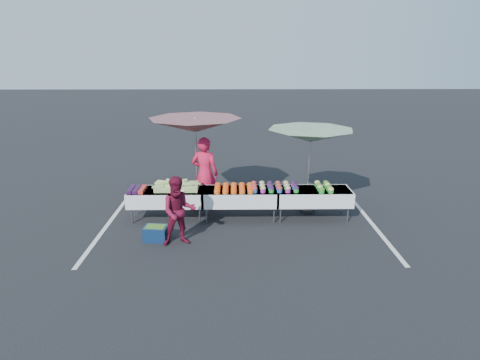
{
  "coord_description": "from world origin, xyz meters",
  "views": [
    {
      "loc": [
        -0.13,
        -9.31,
        3.9
      ],
      "look_at": [
        0.0,
        0.0,
        1.0
      ],
      "focal_mm": 30.0,
      "sensor_mm": 36.0,
      "label": 1
    }
  ],
  "objects_px": {
    "vendor": "(205,174)",
    "table_left": "(167,196)",
    "table_center": "(240,196)",
    "umbrella_left": "(195,126)",
    "customer": "(179,211)",
    "storage_bin": "(156,233)",
    "table_right": "(313,196)",
    "umbrella_right": "(310,136)"
  },
  "relations": [
    {
      "from": "table_right",
      "to": "vendor",
      "type": "distance_m",
      "value": 2.81
    },
    {
      "from": "customer",
      "to": "table_center",
      "type": "bearing_deg",
      "value": 35.07
    },
    {
      "from": "storage_bin",
      "to": "customer",
      "type": "bearing_deg",
      "value": -13.22
    },
    {
      "from": "vendor",
      "to": "customer",
      "type": "bearing_deg",
      "value": 94.12
    },
    {
      "from": "table_center",
      "to": "table_right",
      "type": "distance_m",
      "value": 1.8
    },
    {
      "from": "table_center",
      "to": "umbrella_right",
      "type": "height_order",
      "value": "umbrella_right"
    },
    {
      "from": "table_center",
      "to": "umbrella_left",
      "type": "relative_size",
      "value": 0.74
    },
    {
      "from": "table_center",
      "to": "storage_bin",
      "type": "relative_size",
      "value": 3.47
    },
    {
      "from": "table_right",
      "to": "table_left",
      "type": "bearing_deg",
      "value": 180.0
    },
    {
      "from": "table_right",
      "to": "vendor",
      "type": "relative_size",
      "value": 0.96
    },
    {
      "from": "table_left",
      "to": "umbrella_right",
      "type": "xyz_separation_m",
      "value": [
        3.55,
        0.45,
        1.41
      ]
    },
    {
      "from": "table_left",
      "to": "customer",
      "type": "relative_size",
      "value": 1.23
    },
    {
      "from": "umbrella_right",
      "to": "storage_bin",
      "type": "height_order",
      "value": "umbrella_right"
    },
    {
      "from": "vendor",
      "to": "umbrella_left",
      "type": "relative_size",
      "value": 0.77
    },
    {
      "from": "table_right",
      "to": "umbrella_right",
      "type": "distance_m",
      "value": 1.48
    },
    {
      "from": "customer",
      "to": "umbrella_right",
      "type": "xyz_separation_m",
      "value": [
        3.06,
        1.86,
        1.23
      ]
    },
    {
      "from": "umbrella_right",
      "to": "storage_bin",
      "type": "bearing_deg",
      "value": -155.22
    },
    {
      "from": "table_right",
      "to": "umbrella_left",
      "type": "height_order",
      "value": "umbrella_left"
    },
    {
      "from": "table_center",
      "to": "umbrella_left",
      "type": "xyz_separation_m",
      "value": [
        -1.12,
        0.8,
        1.61
      ]
    },
    {
      "from": "umbrella_left",
      "to": "table_right",
      "type": "bearing_deg",
      "value": -15.3
    },
    {
      "from": "table_center",
      "to": "umbrella_left",
      "type": "bearing_deg",
      "value": 144.58
    },
    {
      "from": "table_right",
      "to": "storage_bin",
      "type": "bearing_deg",
      "value": -161.58
    },
    {
      "from": "table_right",
      "to": "vendor",
      "type": "height_order",
      "value": "vendor"
    },
    {
      "from": "vendor",
      "to": "umbrella_right",
      "type": "xyz_separation_m",
      "value": [
        2.65,
        -0.23,
        1.02
      ]
    },
    {
      "from": "table_left",
      "to": "table_center",
      "type": "bearing_deg",
      "value": 0.0
    },
    {
      "from": "table_center",
      "to": "umbrella_right",
      "type": "bearing_deg",
      "value": 14.37
    },
    {
      "from": "vendor",
      "to": "table_left",
      "type": "bearing_deg",
      "value": 52.19
    },
    {
      "from": "table_left",
      "to": "table_center",
      "type": "height_order",
      "value": "same"
    },
    {
      "from": "umbrella_left",
      "to": "umbrella_right",
      "type": "xyz_separation_m",
      "value": [
        2.87,
        -0.35,
        -0.21
      ]
    },
    {
      "from": "customer",
      "to": "umbrella_left",
      "type": "height_order",
      "value": "umbrella_left"
    },
    {
      "from": "table_right",
      "to": "vendor",
      "type": "bearing_deg",
      "value": 165.96
    },
    {
      "from": "table_left",
      "to": "customer",
      "type": "bearing_deg",
      "value": -70.97
    },
    {
      "from": "umbrella_left",
      "to": "umbrella_right",
      "type": "height_order",
      "value": "umbrella_left"
    },
    {
      "from": "customer",
      "to": "vendor",
      "type": "bearing_deg",
      "value": 66.83
    },
    {
      "from": "table_left",
      "to": "storage_bin",
      "type": "distance_m",
      "value": 1.29
    },
    {
      "from": "table_left",
      "to": "umbrella_right",
      "type": "relative_size",
      "value": 0.77
    },
    {
      "from": "vendor",
      "to": "storage_bin",
      "type": "xyz_separation_m",
      "value": [
        -0.97,
        -1.9,
        -0.8
      ]
    },
    {
      "from": "vendor",
      "to": "storage_bin",
      "type": "bearing_deg",
      "value": 78.21
    },
    {
      "from": "storage_bin",
      "to": "umbrella_right",
      "type": "bearing_deg",
      "value": 30.79
    },
    {
      "from": "umbrella_right",
      "to": "storage_bin",
      "type": "relative_size",
      "value": 4.53
    },
    {
      "from": "table_center",
      "to": "table_left",
      "type": "bearing_deg",
      "value": 180.0
    },
    {
      "from": "vendor",
      "to": "umbrella_left",
      "type": "bearing_deg",
      "value": -14.04
    }
  ]
}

